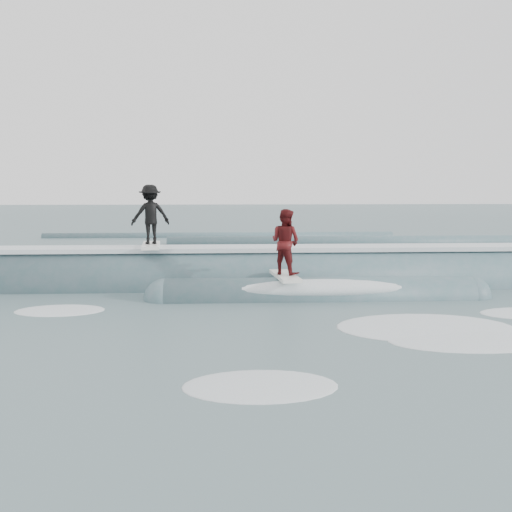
{
  "coord_description": "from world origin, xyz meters",
  "views": [
    {
      "loc": [
        -0.92,
        -13.87,
        3.31
      ],
      "look_at": [
        0.0,
        3.61,
        1.1
      ],
      "focal_mm": 40.0,
      "sensor_mm": 36.0,
      "label": 1
    }
  ],
  "objects": [
    {
      "name": "surfer_red",
      "position": [
        0.78,
        2.41,
        1.58
      ],
      "size": [
        1.16,
        2.05,
        1.99
      ],
      "color": "white",
      "rests_on": "ground"
    },
    {
      "name": "surfer_black",
      "position": [
        -3.35,
        4.61,
        2.28
      ],
      "size": [
        1.39,
        2.04,
        2.0
      ],
      "color": "white",
      "rests_on": "ground"
    },
    {
      "name": "ground",
      "position": [
        0.0,
        0.0,
        0.0
      ],
      "size": [
        160.0,
        160.0,
        0.0
      ],
      "primitive_type": "plane",
      "color": "#425C60",
      "rests_on": "ground"
    },
    {
      "name": "far_swells",
      "position": [
        -0.33,
        17.65,
        0.0
      ],
      "size": [
        37.68,
        8.65,
        0.8
      ],
      "color": "#3D6166",
      "rests_on": "ground"
    },
    {
      "name": "breaking_wave",
      "position": [
        0.26,
        4.3,
        0.04
      ],
      "size": [
        22.93,
        4.0,
        2.45
      ],
      "color": "#3D6166",
      "rests_on": "ground"
    },
    {
      "name": "whitewater",
      "position": [
        1.57,
        -1.36,
        0.0
      ],
      "size": [
        17.43,
        7.7,
        0.1
      ],
      "color": "white",
      "rests_on": "ground"
    }
  ]
}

